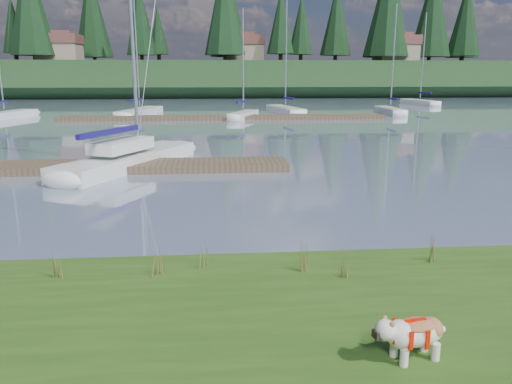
{
  "coord_description": "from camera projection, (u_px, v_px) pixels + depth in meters",
  "views": [
    {
      "loc": [
        1.15,
        -10.6,
        3.78
      ],
      "look_at": [
        2.0,
        -0.5,
        1.32
      ],
      "focal_mm": 35.0,
      "sensor_mm": 36.0,
      "label": 1
    }
  ],
  "objects": [
    {
      "name": "weed_0",
      "position": [
        156.0,
        261.0,
        8.6
      ],
      "size": [
        0.17,
        0.14,
        0.58
      ],
      "color": "#475B23",
      "rests_on": "bank"
    },
    {
      "name": "house_0",
      "position": [
        59.0,
        47.0,
        75.34
      ],
      "size": [
        6.3,
        5.3,
        4.65
      ],
      "color": "gray",
      "rests_on": "ridge"
    },
    {
      "name": "ridge",
      "position": [
        206.0,
        79.0,
        81.17
      ],
      "size": [
        200.0,
        20.0,
        5.0
      ],
      "primitive_type": "cube",
      "color": "#193218",
      "rests_on": "ground"
    },
    {
      "name": "sailboat_main",
      "position": [
        138.0,
        155.0,
        20.65
      ],
      "size": [
        5.37,
        8.5,
        12.47
      ],
      "rotation": [
        0.0,
        0.0,
        1.11
      ],
      "color": "silver",
      "rests_on": "ground"
    },
    {
      "name": "house_1",
      "position": [
        243.0,
        48.0,
        78.58
      ],
      "size": [
        6.3,
        5.3,
        4.65
      ],
      "color": "gray",
      "rests_on": "ridge"
    },
    {
      "name": "weed_3",
      "position": [
        55.0,
        266.0,
        8.44
      ],
      "size": [
        0.17,
        0.14,
        0.52
      ],
      "color": "#475B23",
      "rests_on": "bank"
    },
    {
      "name": "sailboat_bg_2",
      "position": [
        245.0,
        114.0,
        41.21
      ],
      "size": [
        3.08,
        5.64,
        8.72
      ],
      "rotation": [
        0.0,
        0.0,
        1.2
      ],
      "color": "silver",
      "rests_on": "ground"
    },
    {
      "name": "weed_2",
      "position": [
        304.0,
        256.0,
        8.71
      ],
      "size": [
        0.17,
        0.14,
        0.71
      ],
      "color": "#475B23",
      "rests_on": "bank"
    },
    {
      "name": "dock_near",
      "position": [
        82.0,
        167.0,
        19.42
      ],
      "size": [
        16.0,
        2.0,
        0.3
      ],
      "primitive_type": "cube",
      "color": "#4C3D2C",
      "rests_on": "ground"
    },
    {
      "name": "bulldog",
      "position": [
        414.0,
        332.0,
        6.04
      ],
      "size": [
        0.98,
        0.51,
        0.58
      ],
      "rotation": [
        0.0,
        0.0,
        3.35
      ],
      "color": "silver",
      "rests_on": "bank"
    },
    {
      "name": "sailboat_bg_5",
      "position": [
        417.0,
        102.0,
        58.1
      ],
      "size": [
        2.59,
        7.22,
        10.23
      ],
      "rotation": [
        0.0,
        0.0,
        1.74
      ],
      "color": "silver",
      "rests_on": "ground"
    },
    {
      "name": "conifer_2",
      "position": [
        29.0,
        1.0,
        71.69
      ],
      "size": [
        6.6,
        6.6,
        16.05
      ],
      "color": "#382619",
      "rests_on": "ridge"
    },
    {
      "name": "weed_1",
      "position": [
        204.0,
        254.0,
        8.98
      ],
      "size": [
        0.17,
        0.14,
        0.52
      ],
      "color": "#475B23",
      "rests_on": "bank"
    },
    {
      "name": "conifer_4",
      "position": [
        225.0,
        5.0,
        72.13
      ],
      "size": [
        6.16,
        6.16,
        15.1
      ],
      "color": "#382619",
      "rests_on": "ridge"
    },
    {
      "name": "house_2",
      "position": [
        396.0,
        48.0,
        78.59
      ],
      "size": [
        6.3,
        5.3,
        4.65
      ],
      "color": "gray",
      "rests_on": "ridge"
    },
    {
      "name": "ground",
      "position": [
        200.0,
        119.0,
        40.12
      ],
      "size": [
        200.0,
        200.0,
        0.0
      ],
      "primitive_type": "plane",
      "color": "#7C8CA7",
      "rests_on": "ground"
    },
    {
      "name": "mud_lip",
      "position": [
        157.0,
        271.0,
        9.5
      ],
      "size": [
        60.0,
        0.5,
        0.14
      ],
      "primitive_type": "cube",
      "color": "#33281C",
      "rests_on": "ground"
    },
    {
      "name": "conifer_6",
      "position": [
        388.0,
        2.0,
        75.88
      ],
      "size": [
        7.04,
        7.04,
        17.0
      ],
      "color": "#382619",
      "rests_on": "ridge"
    },
    {
      "name": "sailboat_bg_4",
      "position": [
        388.0,
        110.0,
        45.65
      ],
      "size": [
        1.43,
        6.42,
        9.6
      ],
      "rotation": [
        0.0,
        0.0,
        1.54
      ],
      "color": "silver",
      "rests_on": "ground"
    },
    {
      "name": "dock_far",
      "position": [
        225.0,
        117.0,
        40.24
      ],
      "size": [
        26.0,
        2.2,
        0.3
      ],
      "primitive_type": "cube",
      "color": "#4C3D2C",
      "rests_on": "ground"
    },
    {
      "name": "sailboat_bg_0",
      "position": [
        10.0,
        114.0,
        41.23
      ],
      "size": [
        3.62,
        7.56,
        10.88
      ],
      "rotation": [
        0.0,
        0.0,
        1.27
      ],
      "color": "silver",
      "rests_on": "ground"
    },
    {
      "name": "weed_5",
      "position": [
        431.0,
        248.0,
        9.21
      ],
      "size": [
        0.17,
        0.14,
        0.61
      ],
      "color": "#475B23",
      "rests_on": "bank"
    },
    {
      "name": "weed_4",
      "position": [
        346.0,
        266.0,
        8.53
      ],
      "size": [
        0.17,
        0.14,
        0.46
      ],
      "color": "#475B23",
      "rests_on": "bank"
    },
    {
      "name": "sailboat_bg_3",
      "position": [
        283.0,
        109.0,
        46.85
      ],
      "size": [
        3.06,
        8.02,
        11.58
      ],
      "rotation": [
        0.0,
        0.0,
        1.77
      ],
      "color": "silver",
      "rests_on": "ground"
    },
    {
      "name": "sailboat_bg_1",
      "position": [
        143.0,
        111.0,
        44.58
      ],
      "size": [
        3.52,
        8.68,
        12.65
      ],
      "rotation": [
        0.0,
        0.0,
        1.35
      ],
      "color": "silver",
      "rests_on": "ground"
    },
    {
      "name": "conifer_7",
      "position": [
        466.0,
        18.0,
        80.35
      ],
      "size": [
        5.28,
        5.28,
        13.2
      ],
      "color": "#382619",
      "rests_on": "ridge"
    },
    {
      "name": "conifer_5",
      "position": [
        301.0,
        25.0,
        77.51
      ],
      "size": [
        3.96,
        3.96,
        10.35
      ],
      "color": "#382619",
      "rests_on": "ridge"
    },
    {
      "name": "conifer_3",
      "position": [
        140.0,
        18.0,
        77.21
      ],
      "size": [
        4.84,
        4.84,
        12.25
      ],
      "color": "#382619",
      "rests_on": "ridge"
    }
  ]
}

